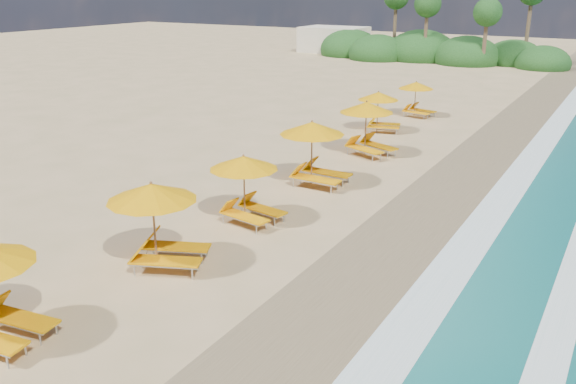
# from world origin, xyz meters

# --- Properties ---
(ground) EXTENTS (160.00, 160.00, 0.00)m
(ground) POSITION_xyz_m (0.00, 0.00, 0.00)
(ground) COLOR tan
(ground) RESTS_ON ground
(wet_sand) EXTENTS (4.00, 160.00, 0.01)m
(wet_sand) POSITION_xyz_m (4.00, 0.00, 0.01)
(wet_sand) COLOR #887451
(wet_sand) RESTS_ON ground
(surf_foam) EXTENTS (4.00, 160.00, 0.01)m
(surf_foam) POSITION_xyz_m (6.70, 0.00, 0.03)
(surf_foam) COLOR white
(surf_foam) RESTS_ON ground
(station_3) EXTENTS (3.26, 3.23, 2.50)m
(station_3) POSITION_xyz_m (-1.57, -4.26, 1.40)
(station_3) COLOR olive
(station_3) RESTS_ON ground
(station_4) EXTENTS (2.71, 2.58, 2.30)m
(station_4) POSITION_xyz_m (-1.37, -0.25, 1.29)
(station_4) COLOR olive
(station_4) RESTS_ON ground
(station_5) EXTENTS (2.76, 2.54, 2.57)m
(station_5) POSITION_xyz_m (-1.27, 4.33, 1.44)
(station_5) COLOR olive
(station_5) RESTS_ON ground
(station_6) EXTENTS (3.24, 3.19, 2.50)m
(station_6) POSITION_xyz_m (-1.23, 9.42, 1.40)
(station_6) COLOR olive
(station_6) RESTS_ON ground
(station_7) EXTENTS (2.74, 2.67, 2.18)m
(station_7) POSITION_xyz_m (-2.49, 14.01, 1.22)
(station_7) COLOR olive
(station_7) RESTS_ON ground
(station_8) EXTENTS (2.54, 2.44, 2.09)m
(station_8) POSITION_xyz_m (-2.07, 18.72, 1.17)
(station_8) COLOR olive
(station_8) RESTS_ON ground
(treeline) EXTENTS (25.80, 8.80, 9.74)m
(treeline) POSITION_xyz_m (-9.94, 45.51, 1.00)
(treeline) COLOR #163D14
(treeline) RESTS_ON ground
(beach_building) EXTENTS (7.00, 5.00, 2.80)m
(beach_building) POSITION_xyz_m (-22.00, 48.00, 1.40)
(beach_building) COLOR beige
(beach_building) RESTS_ON ground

